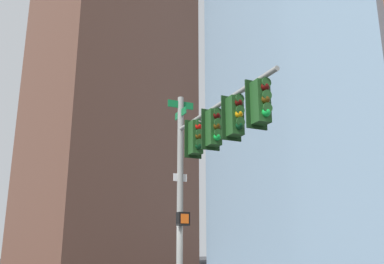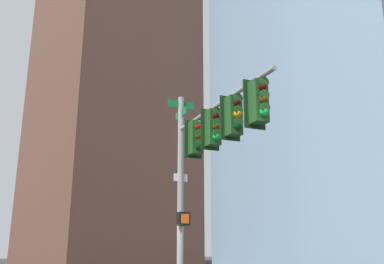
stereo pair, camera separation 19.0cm
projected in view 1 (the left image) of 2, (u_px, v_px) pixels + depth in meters
name	position (u px, v px, depth m)	size (l,w,h in m)	color
signal_pole_assembly	(209.00, 145.00, 11.93)	(5.53, 2.11, 6.62)	gray
building_brick_nearside	(366.00, 42.00, 57.23)	(24.98, 17.89, 56.89)	brown
building_brick_midblock	(110.00, 87.00, 62.45)	(17.25, 19.23, 49.33)	brown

